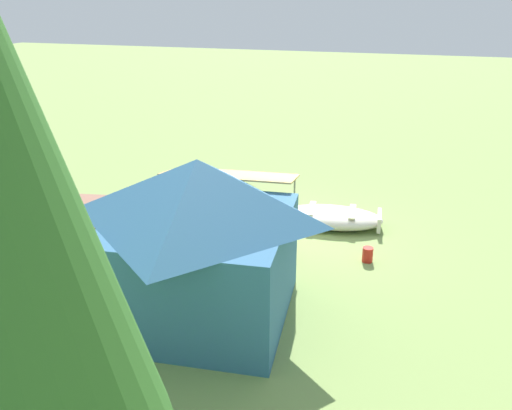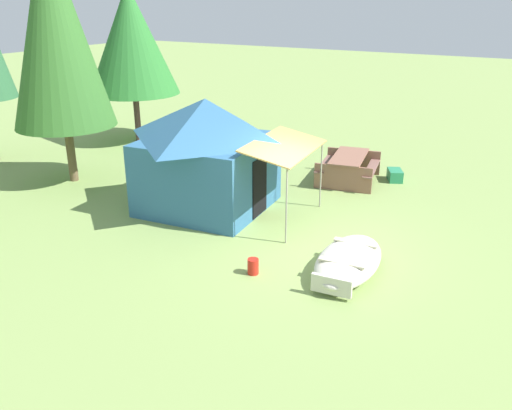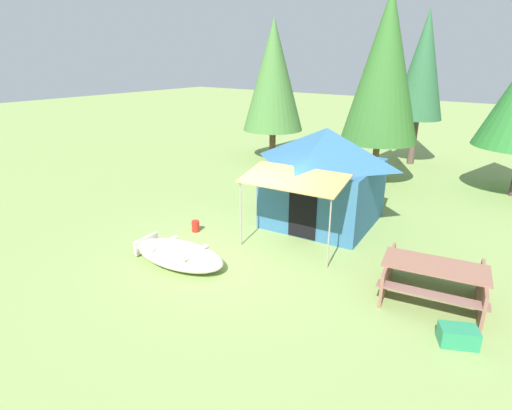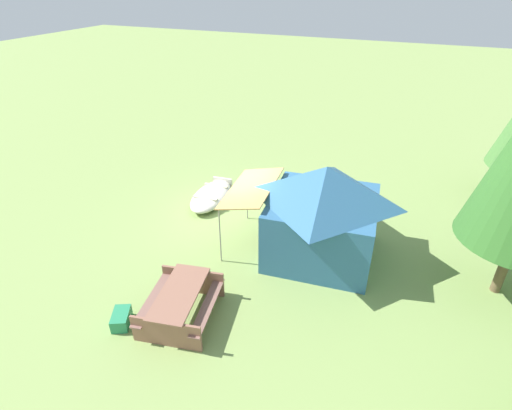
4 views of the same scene
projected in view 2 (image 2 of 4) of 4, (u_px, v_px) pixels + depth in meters
The scene contains 8 objects.
ground_plane at pixel (308, 242), 11.43m from camera, with size 80.00×80.00×0.00m, color #839D54.
beached_rowboat at pixel (348, 261), 10.15m from camera, with size 2.41×1.33×0.44m.
canvas_cabin_tent at pixel (207, 153), 12.82m from camera, with size 3.24×4.33×2.68m.
picnic_table at pixel (349, 165), 14.99m from camera, with size 2.15×1.88×0.74m.
cooler_box at pixel (395, 175), 15.16m from camera, with size 0.59×0.36×0.31m, color #278757.
fuel_can at pixel (253, 266), 10.09m from camera, with size 0.21×0.21×0.30m, color red.
pine_tree_back_left at pixel (55, 28), 13.74m from camera, with size 2.68×2.68×6.64m.
pine_tree_back_right at pixel (131, 40), 18.13m from camera, with size 3.12×3.12×5.28m.
Camera 2 is at (-9.52, -4.23, 4.91)m, focal length 37.73 mm.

